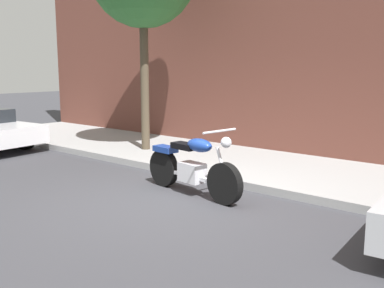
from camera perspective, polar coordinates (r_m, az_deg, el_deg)
The scene contains 3 objects.
ground_plane at distance 7.23m, azimuth -3.20°, elevation -7.27°, with size 60.00×60.00×0.00m, color #38383D.
sidewalk at distance 9.43m, azimuth 8.80°, elevation -2.89°, with size 18.79×2.99×0.14m, color #959595.
motorcycle at distance 7.50m, azimuth 0.02°, elevation -2.95°, with size 2.16×0.72×1.16m.
Camera 1 is at (4.75, -5.02, 2.12)m, focal length 42.10 mm.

